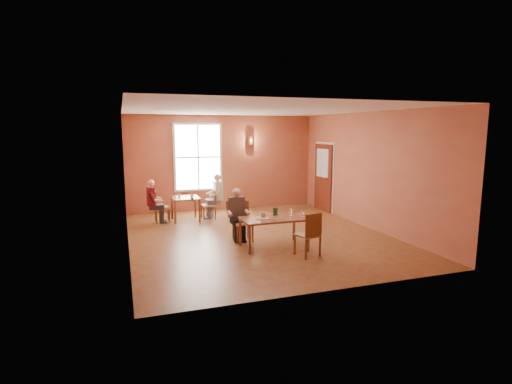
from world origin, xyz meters
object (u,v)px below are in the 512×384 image
object	(u,v)px
second_table	(186,209)
chair_diner_white	(208,205)
diner_main	(243,217)
diner_white	(209,198)
diner_maroon	(161,201)
main_table	(273,233)
chair_diner_maroon	(162,207)
chair_empty	(308,234)
chair_diner_main	(243,222)

from	to	relation	value
second_table	chair_diner_white	xyz separation A→B (m)	(0.65, 0.00, 0.08)
chair_diner_white	second_table	bearing A→B (deg)	90.00
diner_main	chair_diner_white	size ratio (longest dim) A/B	1.41
diner_white	diner_maroon	xyz separation A→B (m)	(-1.36, 0.00, -0.03)
second_table	diner_white	xyz separation A→B (m)	(0.68, 0.00, 0.29)
diner_main	diner_maroon	bearing A→B (deg)	-58.52
diner_maroon	main_table	bearing A→B (deg)	33.01
second_table	chair_diner_maroon	distance (m)	0.66
chair_diner_white	chair_diner_maroon	bearing A→B (deg)	90.00
diner_main	chair_empty	bearing A→B (deg)	123.54
chair_diner_maroon	diner_maroon	xyz separation A→B (m)	(-0.03, 0.00, 0.15)
diner_white	chair_diner_maroon	size ratio (longest dim) A/B	1.42
chair_diner_main	chair_diner_white	size ratio (longest dim) A/B	1.09
chair_diner_main	diner_maroon	bearing A→B (deg)	-58.22
chair_diner_main	diner_white	bearing A→B (deg)	-84.85
second_table	diner_maroon	size ratio (longest dim) A/B	0.64
chair_diner_maroon	chair_diner_white	bearing A→B (deg)	90.00
second_table	diner_maroon	xyz separation A→B (m)	(-0.68, 0.00, 0.25)
second_table	diner_white	world-z (taller)	diner_white
diner_maroon	chair_diner_maroon	bearing A→B (deg)	90.00
diner_maroon	chair_diner_white	bearing A→B (deg)	90.00
second_table	diner_maroon	bearing A→B (deg)	180.00
diner_white	chair_diner_maroon	bearing A→B (deg)	90.00
chair_diner_main	diner_main	world-z (taller)	diner_main
chair_diner_main	chair_empty	distance (m)	1.72
main_table	diner_maroon	distance (m)	3.85
main_table	chair_diner_white	size ratio (longest dim) A/B	1.67
chair_diner_white	diner_main	bearing A→B (deg)	-174.25
main_table	chair_diner_white	xyz separation A→B (m)	(-0.76, 3.22, 0.09)
chair_diner_main	second_table	distance (m)	2.73
chair_diner_white	chair_diner_maroon	distance (m)	1.30
diner_white	chair_empty	bearing A→B (deg)	-163.76
chair_diner_main	chair_diner_maroon	bearing A→B (deg)	-58.71
chair_diner_main	second_table	bearing A→B (deg)	-70.46
main_table	diner_white	world-z (taller)	diner_white
chair_diner_maroon	main_table	bearing A→B (deg)	32.64
chair_empty	diner_white	bearing A→B (deg)	92.88
chair_diner_main	diner_main	xyz separation A→B (m)	(0.00, -0.03, 0.13)
diner_white	second_table	bearing A→B (deg)	90.00
chair_diner_main	diner_main	distance (m)	0.13
chair_empty	chair_diner_maroon	distance (m)	4.73
diner_white	chair_diner_maroon	xyz separation A→B (m)	(-1.33, 0.00, -0.18)
chair_diner_main	main_table	bearing A→B (deg)	127.57
chair_diner_maroon	diner_maroon	size ratio (longest dim) A/B	0.75
chair_diner_main	second_table	world-z (taller)	chair_diner_main
main_table	chair_diner_main	world-z (taller)	chair_diner_main
diner_main	diner_maroon	size ratio (longest dim) A/B	1.00
main_table	diner_main	xyz separation A→B (m)	(-0.50, 0.62, 0.26)
diner_main	chair_diner_maroon	world-z (taller)	diner_main
diner_main	chair_empty	world-z (taller)	diner_main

